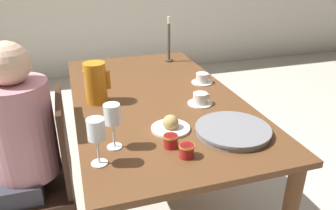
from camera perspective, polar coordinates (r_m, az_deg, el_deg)
The scene contains 14 objects.
ground_plane at distance 2.29m, azimuth -1.95°, elevation -16.35°, with size 20.00×20.00×0.00m, color beige.
dining_table at distance 1.92m, azimuth -2.23°, elevation -1.31°, with size 0.91×1.67×0.77m.
chair_person_side at distance 1.80m, azimuth -20.90°, elevation -11.72°, with size 0.42×0.42×0.90m.
person_seated at distance 1.69m, azimuth -24.95°, elevation -6.17°, with size 0.39×0.41×1.18m.
red_pitcher at distance 1.80m, azimuth -12.49°, elevation 3.83°, with size 0.14×0.12×0.22m.
wine_glass_water at distance 1.33m, azimuth -9.69°, elevation -1.93°, with size 0.07×0.07×0.20m.
wine_glass_juice at distance 1.24m, azimuth -12.39°, elevation -4.59°, with size 0.07×0.07×0.19m.
teacup_near_person at distance 1.77m, azimuth 5.62°, elevation 0.97°, with size 0.13×0.13×0.06m.
teacup_across at distance 2.07m, azimuth 5.97°, elevation 4.55°, with size 0.13×0.13×0.06m.
serving_tray at distance 1.51m, azimuth 11.21°, elevation -4.34°, with size 0.34×0.34×0.03m.
bread_plate at distance 1.50m, azimuth 0.46°, elevation -3.59°, with size 0.18×0.18×0.07m.
jam_jar_amber at distance 1.37m, azimuth 0.46°, elevation -6.20°, with size 0.06×0.06×0.05m.
jam_jar_red at distance 1.31m, azimuth 3.26°, elevation -7.85°, with size 0.06×0.06×0.05m.
candlestick_tall at distance 2.48m, azimuth 0.15°, elevation 10.52°, with size 0.06×0.06×0.33m.
Camera 1 is at (-0.45, -1.67, 1.50)m, focal length 35.00 mm.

